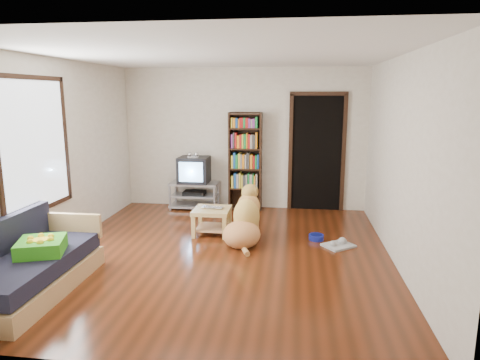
# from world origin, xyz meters

# --- Properties ---
(ground) EXTENTS (5.00, 5.00, 0.00)m
(ground) POSITION_xyz_m (0.00, 0.00, 0.00)
(ground) COLOR #50200D
(ground) RESTS_ON ground
(ceiling) EXTENTS (5.00, 5.00, 0.00)m
(ceiling) POSITION_xyz_m (0.00, 0.00, 2.60)
(ceiling) COLOR white
(ceiling) RESTS_ON ground
(wall_back) EXTENTS (4.50, 0.00, 4.50)m
(wall_back) POSITION_xyz_m (0.00, 2.50, 1.30)
(wall_back) COLOR beige
(wall_back) RESTS_ON ground
(wall_front) EXTENTS (4.50, 0.00, 4.50)m
(wall_front) POSITION_xyz_m (0.00, -2.50, 1.30)
(wall_front) COLOR beige
(wall_front) RESTS_ON ground
(wall_left) EXTENTS (0.00, 5.00, 5.00)m
(wall_left) POSITION_xyz_m (-2.25, 0.00, 1.30)
(wall_left) COLOR beige
(wall_left) RESTS_ON ground
(wall_right) EXTENTS (0.00, 5.00, 5.00)m
(wall_right) POSITION_xyz_m (2.25, 0.00, 1.30)
(wall_right) COLOR beige
(wall_right) RESTS_ON ground
(green_cushion) EXTENTS (0.59, 0.59, 0.16)m
(green_cushion) POSITION_xyz_m (-1.75, -1.31, 0.50)
(green_cushion) COLOR green
(green_cushion) RESTS_ON sofa
(laptop) EXTENTS (0.36, 0.26, 0.03)m
(laptop) POSITION_xyz_m (-0.28, 0.79, 0.41)
(laptop) COLOR silver
(laptop) RESTS_ON coffee_table
(dog_bowl) EXTENTS (0.22, 0.22, 0.08)m
(dog_bowl) POSITION_xyz_m (1.30, 0.74, 0.04)
(dog_bowl) COLOR #152095
(dog_bowl) RESTS_ON ground
(grey_rag) EXTENTS (0.51, 0.50, 0.03)m
(grey_rag) POSITION_xyz_m (1.60, 0.49, 0.01)
(grey_rag) COLOR #A4A4A4
(grey_rag) RESTS_ON ground
(window) EXTENTS (0.03, 1.46, 1.70)m
(window) POSITION_xyz_m (-2.23, -0.50, 1.50)
(window) COLOR white
(window) RESTS_ON wall_left
(doorway) EXTENTS (1.03, 0.05, 2.19)m
(doorway) POSITION_xyz_m (1.35, 2.48, 1.12)
(doorway) COLOR black
(doorway) RESTS_ON wall_back
(tv_stand) EXTENTS (0.90, 0.45, 0.50)m
(tv_stand) POSITION_xyz_m (-0.90, 2.25, 0.27)
(tv_stand) COLOR #99999E
(tv_stand) RESTS_ON ground
(crt_tv) EXTENTS (0.55, 0.52, 0.58)m
(crt_tv) POSITION_xyz_m (-0.90, 2.27, 0.74)
(crt_tv) COLOR black
(crt_tv) RESTS_ON tv_stand
(bookshelf) EXTENTS (0.60, 0.30, 1.80)m
(bookshelf) POSITION_xyz_m (0.05, 2.34, 1.00)
(bookshelf) COLOR black
(bookshelf) RESTS_ON ground
(sofa) EXTENTS (0.80, 1.80, 0.80)m
(sofa) POSITION_xyz_m (-1.87, -1.38, 0.26)
(sofa) COLOR tan
(sofa) RESTS_ON ground
(coffee_table) EXTENTS (0.55, 0.55, 0.40)m
(coffee_table) POSITION_xyz_m (-0.28, 0.82, 0.28)
(coffee_table) COLOR tan
(coffee_table) RESTS_ON ground
(dog) EXTENTS (0.64, 1.05, 0.85)m
(dog) POSITION_xyz_m (0.27, 0.50, 0.31)
(dog) COLOR #D08650
(dog) RESTS_ON ground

